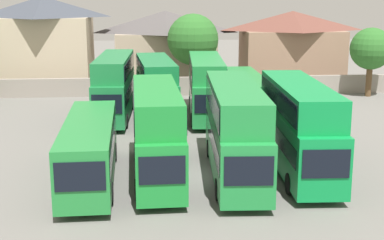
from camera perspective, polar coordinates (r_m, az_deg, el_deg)
ground at (r=48.72m, az=-1.40°, el=1.08°), size 140.00×140.00×0.00m
depot_boundary_wall at (r=55.23m, az=-1.79°, el=3.45°), size 56.00×0.50×1.80m
bus_1 at (r=30.51m, az=-10.38°, el=-2.74°), size 2.88×11.62×3.31m
bus_2 at (r=30.38m, az=-3.61°, el=-0.84°), size 2.72×10.67×4.98m
bus_3 at (r=30.78m, az=4.38°, el=-0.57°), size 3.12×12.03×5.08m
bus_4 at (r=31.88m, az=10.80°, el=-0.31°), size 2.99×11.31×5.06m
bus_5 at (r=45.26m, az=-7.88°, el=3.68°), size 2.92×11.04×5.02m
bus_6 at (r=44.98m, az=-3.67°, el=3.55°), size 3.31×10.33×4.77m
bus_7 at (r=45.33m, az=1.44°, el=3.67°), size 3.11×11.28×4.81m
bus_8 at (r=45.73m, az=5.56°, el=2.72°), size 2.67×11.19×3.40m
house_terrace_left at (r=61.87m, az=-14.71°, el=7.73°), size 10.02×7.99×9.49m
house_terrace_centre at (r=62.20m, az=-2.67°, el=7.45°), size 11.35×6.32×7.95m
house_terrace_right at (r=63.41m, az=10.08°, el=7.35°), size 11.31×6.61×7.91m
tree_behind_wall at (r=56.87m, az=17.72°, el=6.87°), size 4.02×4.02×6.65m
tree_right_of_lot at (r=57.29m, az=0.10°, el=8.16°), size 5.19×5.19×7.84m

